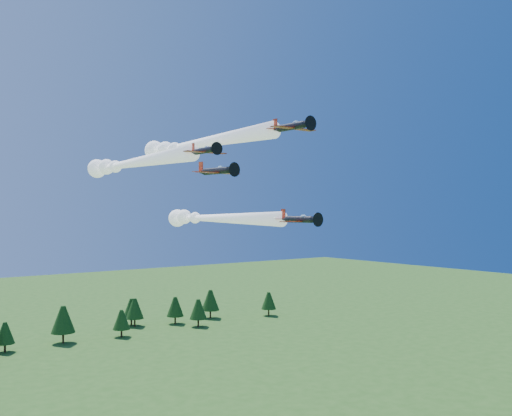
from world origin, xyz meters
TOP-DOWN VIEW (x-y plane):
  - plane_lead at (-0.71, 17.32)m, footprint 7.24×45.35m
  - plane_left at (-8.66, 27.02)m, footprint 6.45×47.09m
  - plane_right at (8.24, 25.83)m, footprint 7.98×44.85m
  - plane_slot at (-1.78, 8.82)m, footprint 8.24×8.96m
  - treeline at (3.97, 109.17)m, footprint 169.51×21.62m

SIDE VIEW (x-z plane):
  - treeline at x=3.97m, z-range 0.65..11.91m
  - plane_right at x=8.24m, z-range 36.51..40.21m
  - plane_slot at x=-1.78m, z-range 44.65..47.53m
  - plane_left at x=-8.66m, z-range 46.30..50.00m
  - plane_lead at x=-0.71m, z-range 49.44..53.14m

